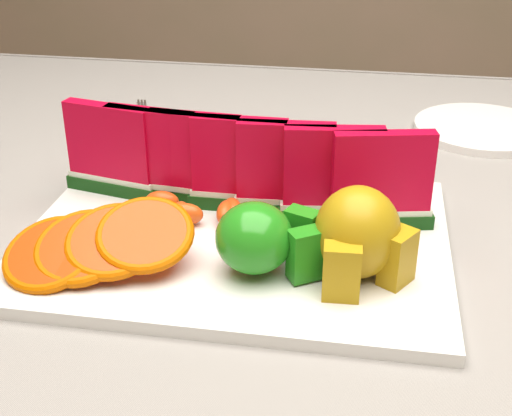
# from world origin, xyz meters

# --- Properties ---
(table) EXTENTS (1.40, 0.90, 0.75)m
(table) POSITION_xyz_m (0.00, 0.00, 0.65)
(table) COLOR #4C2A17
(table) RESTS_ON ground
(tablecloth) EXTENTS (1.53, 1.03, 0.20)m
(tablecloth) POSITION_xyz_m (0.00, 0.00, 0.72)
(tablecloth) COLOR gray
(tablecloth) RESTS_ON table
(platter) EXTENTS (0.40, 0.30, 0.01)m
(platter) POSITION_xyz_m (-0.04, -0.09, 0.76)
(platter) COLOR silver
(platter) RESTS_ON tablecloth
(apple_cluster) EXTENTS (0.10, 0.08, 0.06)m
(apple_cluster) POSITION_xyz_m (-0.00, -0.15, 0.80)
(apple_cluster) COLOR #31831D
(apple_cluster) RESTS_ON platter
(pear_cluster) EXTENTS (0.10, 0.10, 0.08)m
(pear_cluster) POSITION_xyz_m (0.08, -0.14, 0.81)
(pear_cluster) COLOR #B06007
(pear_cluster) RESTS_ON platter
(side_plate) EXTENTS (0.21, 0.21, 0.01)m
(side_plate) POSITION_xyz_m (0.23, 0.26, 0.76)
(side_plate) COLOR silver
(side_plate) RESTS_ON tablecloth
(fork) EXTENTS (0.07, 0.19, 0.00)m
(fork) POSITION_xyz_m (-0.25, 0.20, 0.76)
(fork) COLOR silver
(fork) RESTS_ON tablecloth
(watermelon_row) EXTENTS (0.39, 0.07, 0.10)m
(watermelon_row) POSITION_xyz_m (-0.04, -0.03, 0.82)
(watermelon_row) COLOR #0A380C
(watermelon_row) RESTS_ON platter
(orange_fan_front) EXTENTS (0.18, 0.12, 0.05)m
(orange_fan_front) POSITION_xyz_m (-0.14, -0.16, 0.79)
(orange_fan_front) COLOR #D44F14
(orange_fan_front) RESTS_ON platter
(orange_fan_back) EXTENTS (0.28, 0.10, 0.04)m
(orange_fan_back) POSITION_xyz_m (-0.06, 0.03, 0.79)
(orange_fan_back) COLOR #D44F14
(orange_fan_back) RESTS_ON platter
(tangerine_segments) EXTENTS (0.15, 0.05, 0.02)m
(tangerine_segments) POSITION_xyz_m (-0.06, -0.07, 0.78)
(tangerine_segments) COLOR #E55B18
(tangerine_segments) RESTS_ON platter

